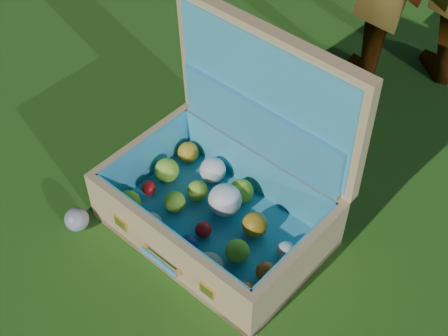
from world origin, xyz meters
The scene contains 3 objects.
ground centered at (0.00, 0.00, 0.00)m, with size 60.00×60.00×0.00m, color #215114.
stray_ball centered at (-0.44, -0.08, 0.04)m, with size 0.07×0.07×0.07m, color teal.
suitcase centered at (-0.02, 0.11, 0.17)m, with size 0.75×0.66×0.60m.
Camera 1 is at (0.34, -1.03, 1.49)m, focal length 50.00 mm.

